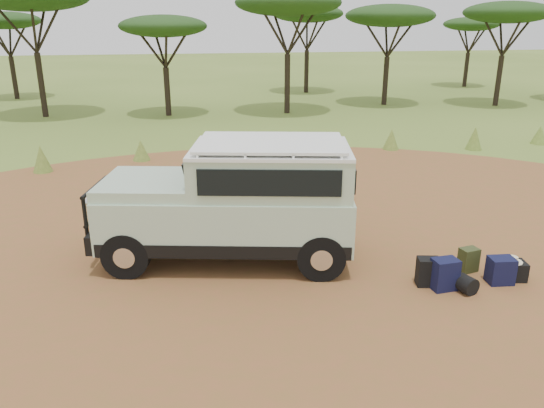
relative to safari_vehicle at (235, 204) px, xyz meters
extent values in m
plane|color=#5A7329|center=(0.83, -0.76, -1.16)|extent=(140.00, 140.00, 0.00)
cylinder|color=brown|center=(0.83, -0.76, -1.16)|extent=(23.00, 23.00, 0.01)
cone|color=#5A7329|center=(-5.17, 7.54, -0.74)|extent=(0.60, 0.60, 0.85)
cone|color=#5A7329|center=(-2.17, 8.44, -0.81)|extent=(0.60, 0.60, 0.70)
cone|color=#5A7329|center=(0.83, 8.04, -0.71)|extent=(0.60, 0.60, 0.90)
cone|color=#5A7329|center=(3.83, 7.64, -0.76)|extent=(0.60, 0.60, 0.80)
cone|color=#5A7329|center=(6.83, 8.34, -0.79)|extent=(0.60, 0.60, 0.75)
cone|color=#5A7329|center=(9.83, 7.74, -0.74)|extent=(0.60, 0.60, 0.85)
cone|color=#5A7329|center=(12.83, 8.14, -0.81)|extent=(0.60, 0.60, 0.70)
cylinder|color=black|center=(-7.17, 18.24, 0.37)|extent=(0.28, 0.28, 3.06)
cylinder|color=black|center=(-1.17, 17.44, 0.01)|extent=(0.28, 0.28, 2.34)
ellipsoid|color=#163A15|center=(-1.17, 17.44, 3.10)|extent=(4.20, 4.20, 1.05)
cylinder|color=black|center=(4.83, 17.04, 0.30)|extent=(0.28, 0.28, 2.93)
ellipsoid|color=#163A15|center=(4.83, 17.04, 4.17)|extent=(5.20, 5.20, 1.30)
cylinder|color=black|center=(10.83, 18.74, 0.14)|extent=(0.28, 0.28, 2.61)
ellipsoid|color=#163A15|center=(10.83, 18.74, 3.60)|extent=(4.80, 4.80, 1.20)
cylinder|color=black|center=(16.83, 17.24, 0.19)|extent=(0.28, 0.28, 2.70)
ellipsoid|color=#163A15|center=(16.83, 17.24, 3.76)|extent=(4.60, 4.60, 1.15)
cylinder|color=black|center=(-10.17, 25.24, 0.08)|extent=(0.28, 0.28, 2.48)
ellipsoid|color=#163A15|center=(-10.17, 25.24, 3.35)|extent=(4.00, 4.00, 1.00)
cylinder|color=black|center=(7.83, 24.74, 0.19)|extent=(0.28, 0.28, 2.70)
ellipsoid|color=#163A15|center=(7.83, 24.74, 3.76)|extent=(4.50, 4.50, 1.12)
cylinder|color=black|center=(19.83, 25.74, 0.01)|extent=(0.28, 0.28, 2.34)
ellipsoid|color=#163A15|center=(19.83, 25.74, 3.10)|extent=(3.80, 3.80, 0.95)
cube|color=#A9C4A7|center=(-0.16, 0.04, -0.21)|extent=(5.07, 2.94, 1.00)
cube|color=black|center=(-0.16, 0.04, -0.59)|extent=(4.98, 2.96, 0.25)
cube|color=#A9C4A7|center=(0.67, -0.15, 0.68)|extent=(3.29, 2.47, 0.79)
cube|color=white|center=(0.67, -0.15, 1.11)|extent=(3.29, 2.51, 0.06)
cube|color=white|center=(0.67, -0.15, 1.22)|extent=(3.04, 2.34, 0.05)
cube|color=#A9C4A7|center=(-1.62, 0.36, 0.39)|extent=(2.11, 2.17, 0.21)
cube|color=black|center=(-0.75, 0.17, 0.72)|extent=(0.52, 1.60, 0.56)
cube|color=black|center=(0.46, -1.08, 0.72)|extent=(2.46, 0.58, 0.48)
cube|color=black|center=(0.88, 0.78, 0.72)|extent=(2.46, 0.58, 0.48)
cube|color=black|center=(2.13, -0.47, 0.68)|extent=(0.39, 1.54, 0.44)
cube|color=black|center=(-2.54, 0.56, -0.53)|extent=(0.56, 1.90, 0.36)
cylinder|color=black|center=(-2.67, 0.59, 0.32)|extent=(0.37, 1.35, 0.07)
cylinder|color=black|center=(-2.67, 0.59, -0.24)|extent=(0.37, 1.35, 0.07)
cylinder|color=silver|center=(-2.75, 0.31, 0.11)|extent=(0.12, 0.24, 0.23)
cylinder|color=silver|center=(-2.62, 0.89, 0.11)|extent=(0.12, 0.24, 0.23)
cube|color=white|center=(-2.63, 0.58, -0.40)|extent=(0.14, 0.44, 0.13)
cylinder|color=black|center=(-0.46, 1.05, 0.60)|extent=(0.10, 0.10, 0.87)
cylinder|color=black|center=(-2.10, -0.41, -0.72)|extent=(0.93, 0.48, 0.89)
cylinder|color=black|center=(-1.73, 1.26, -0.72)|extent=(0.93, 0.48, 0.89)
cylinder|color=black|center=(1.41, -1.18, -0.72)|extent=(0.93, 0.48, 0.89)
cylinder|color=black|center=(1.78, 0.48, -0.72)|extent=(0.93, 0.48, 0.89)
cylinder|color=maroon|center=(-2.01, 0.84, -0.44)|extent=(0.36, 0.50, 1.44)
cube|color=black|center=(3.23, -1.79, -0.90)|extent=(0.44, 0.36, 0.53)
cube|color=#121339|center=(3.45, -1.98, -0.87)|extent=(0.46, 0.35, 0.58)
cube|color=#37411E|center=(4.25, -1.41, -0.93)|extent=(0.38, 0.30, 0.47)
cube|color=#121339|center=(4.57, -1.96, -0.91)|extent=(0.48, 0.38, 0.50)
cube|color=black|center=(4.84, -1.87, -0.98)|extent=(0.56, 0.44, 0.36)
cylinder|color=black|center=(3.77, -2.17, -1.00)|extent=(0.40, 0.40, 0.32)
cylinder|color=beige|center=(4.84, -1.87, -0.80)|extent=(0.35, 0.35, 0.01)
cylinder|color=beige|center=(4.84, -1.87, -0.74)|extent=(0.18, 0.18, 0.09)
camera|label=1|loc=(-1.16, -9.67, 3.38)|focal=35.00mm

